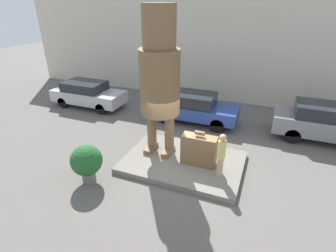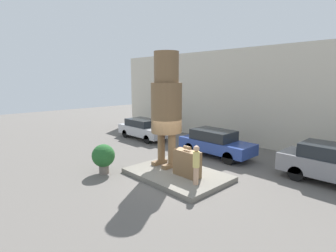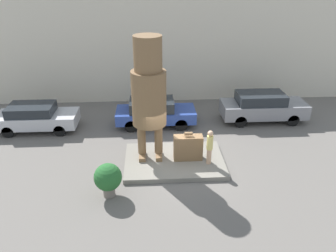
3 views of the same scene
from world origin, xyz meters
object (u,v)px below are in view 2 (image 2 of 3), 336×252
(statue_figure, at_px, (166,101))
(parked_car_silver, at_px, (144,129))
(giant_suitcase, at_px, (187,163))
(tourist, at_px, (196,163))
(planter_pot, at_px, (103,156))
(parked_car_blue, at_px, (215,142))

(statue_figure, distance_m, parked_car_silver, 7.44)
(giant_suitcase, xyz_separation_m, tourist, (0.88, -0.43, 0.30))
(tourist, xyz_separation_m, planter_pot, (-4.18, -1.74, -0.27))
(giant_suitcase, height_order, parked_car_blue, giant_suitcase)
(parked_car_silver, height_order, planter_pot, parked_car_silver)
(planter_pot, bearing_deg, giant_suitcase, 33.40)
(tourist, bearing_deg, statue_figure, 163.08)
(parked_car_silver, bearing_deg, statue_figure, -29.03)
(giant_suitcase, height_order, parked_car_silver, giant_suitcase)
(tourist, height_order, parked_car_silver, tourist)
(parked_car_silver, xyz_separation_m, parked_car_blue, (6.36, 0.23, 0.03))
(giant_suitcase, relative_size, parked_car_silver, 0.32)
(tourist, relative_size, parked_car_silver, 0.38)
(tourist, bearing_deg, giant_suitcase, 153.82)
(giant_suitcase, bearing_deg, statue_figure, 168.38)
(statue_figure, distance_m, tourist, 3.52)
(parked_car_blue, bearing_deg, statue_figure, -94.30)
(parked_car_blue, bearing_deg, parked_car_silver, -177.94)
(giant_suitcase, bearing_deg, planter_pot, -146.60)
(parked_car_silver, bearing_deg, planter_pot, -52.91)
(tourist, distance_m, planter_pot, 4.54)
(statue_figure, height_order, tourist, statue_figure)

